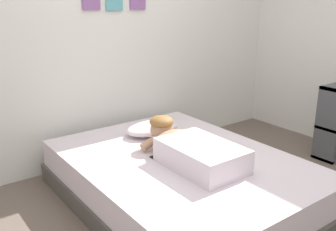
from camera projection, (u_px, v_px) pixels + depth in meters
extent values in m
plane|color=#66564C|center=(224.00, 220.00, 2.82)|extent=(12.23, 12.23, 0.00)
cube|color=silver|center=(113.00, 32.00, 3.67)|extent=(4.11, 0.10, 2.50)
cube|color=#8C5999|center=(91.00, 0.00, 3.39)|extent=(0.17, 0.02, 0.17)
cube|color=#59A5B2|center=(114.00, 1.00, 3.53)|extent=(0.17, 0.02, 0.17)
cube|color=#8C5999|center=(138.00, 0.00, 3.67)|extent=(0.17, 0.02, 0.17)
cube|color=#4C4742|center=(181.00, 192.00, 3.06)|extent=(1.54, 2.09, 0.15)
cube|color=silver|center=(181.00, 171.00, 3.00)|extent=(1.50, 2.03, 0.23)
ellipsoid|color=silver|center=(153.00, 128.00, 3.48)|extent=(0.52, 0.32, 0.11)
cube|color=silver|center=(201.00, 156.00, 2.78)|extent=(0.42, 0.64, 0.18)
ellipsoid|color=tan|center=(173.00, 140.00, 3.04)|extent=(0.32, 0.20, 0.16)
sphere|color=tan|center=(162.00, 130.00, 3.15)|extent=(0.19, 0.19, 0.19)
ellipsoid|color=olive|center=(162.00, 122.00, 3.13)|extent=(0.20, 0.20, 0.10)
cylinder|color=tan|center=(153.00, 141.00, 3.10)|extent=(0.23, 0.07, 0.14)
cylinder|color=tan|center=(173.00, 136.00, 3.21)|extent=(0.23, 0.07, 0.14)
cylinder|color=#D84C47|center=(177.00, 135.00, 3.35)|extent=(0.09, 0.09, 0.07)
torus|color=#D84C47|center=(182.00, 134.00, 3.38)|extent=(0.05, 0.01, 0.05)
cube|color=black|center=(158.00, 159.00, 2.94)|extent=(0.07, 0.14, 0.01)
cube|color=#4C4C51|center=(327.00, 125.00, 3.72)|extent=(0.03, 0.24, 0.75)
cube|color=#4C4C51|center=(334.00, 154.00, 3.95)|extent=(0.45, 0.24, 0.03)
cube|color=#3F8C59|center=(329.00, 120.00, 3.73)|extent=(0.03, 0.19, 0.14)
cube|color=#3866A5|center=(332.00, 116.00, 3.74)|extent=(0.04, 0.16, 0.21)
cube|color=#BF723F|center=(334.00, 115.00, 3.77)|extent=(0.03, 0.17, 0.21)
cube|color=#BF723F|center=(336.00, 114.00, 3.79)|extent=(0.03, 0.19, 0.22)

